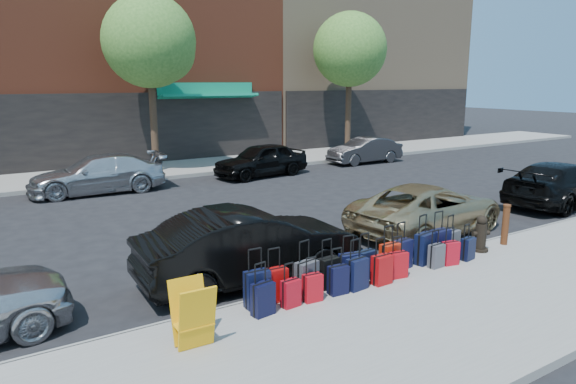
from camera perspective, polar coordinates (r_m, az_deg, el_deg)
ground at (r=14.08m, az=-4.11°, el=-3.95°), size 120.00×120.00×0.00m
sidewalk_near at (r=9.21m, az=16.00°, el=-12.89°), size 60.00×4.00×0.15m
sidewalk_far at (r=23.16m, az=-15.97°, el=2.20°), size 60.00×4.00×0.15m
curb_near at (r=10.53m, az=7.70°, el=-9.26°), size 60.00×0.08×0.15m
curb_far at (r=21.26m, az=-14.40°, el=1.42°), size 60.00×0.08×0.15m
building_right at (r=37.70m, az=4.63°, el=19.89°), size 15.00×12.12×18.00m
tree_center at (r=22.60m, az=-14.79°, el=15.62°), size 3.80×3.80×7.27m
tree_right at (r=27.72m, az=7.11°, el=15.22°), size 3.80×3.80×7.27m
suitcase_front_0 at (r=8.84m, az=-3.44°, el=-10.69°), size 0.43×0.25×1.03m
suitcase_front_1 at (r=9.05m, az=-1.35°, el=-10.26°), size 0.40×0.23×0.96m
suitcase_front_2 at (r=9.30m, az=2.09°, el=-9.54°), size 0.45×0.31×1.01m
suitcase_front_3 at (r=9.64m, az=4.53°, el=-8.93°), size 0.40×0.23×0.93m
suitcase_front_4 at (r=9.88m, az=6.83°, el=-8.43°), size 0.42×0.28×0.93m
suitcase_front_5 at (r=10.14m, az=8.67°, el=-7.98°), size 0.39×0.23×0.91m
suitcase_front_6 at (r=10.49m, az=11.24°, el=-7.25°), size 0.41×0.24×0.98m
suitcase_front_7 at (r=10.81m, az=12.62°, el=-6.74°), size 0.43×0.27×0.97m
suitcase_front_8 at (r=11.18m, az=14.91°, el=-6.09°), size 0.47×0.32×1.05m
suitcase_front_9 at (r=11.53m, az=16.50°, el=-5.61°), size 0.44×0.25×1.06m
suitcase_front_10 at (r=11.88m, az=17.71°, el=-5.41°), size 0.40×0.26×0.91m
suitcase_back_0 at (r=8.57m, az=-2.80°, el=-11.77°), size 0.40×0.27×0.89m
suitcase_back_1 at (r=8.87m, az=0.30°, el=-11.17°), size 0.34×0.21×0.77m
suitcase_back_2 at (r=9.08m, az=2.74°, el=-10.56°), size 0.35×0.22×0.79m
suitcase_back_3 at (r=9.40m, az=5.59°, el=-9.68°), size 0.37×0.23×0.85m
suitcase_back_4 at (r=9.63m, az=7.68°, el=-8.99°), size 0.42×0.27×0.95m
suitcase_back_5 at (r=9.94m, az=10.38°, el=-8.48°), size 0.39×0.23×0.91m
suitcase_back_6 at (r=10.33m, az=12.15°, el=-7.90°), size 0.37×0.26×0.82m
suitcase_back_8 at (r=11.05m, az=16.16°, el=-6.82°), size 0.34×0.21×0.79m
suitcase_back_9 at (r=11.30m, az=17.60°, el=-6.48°), size 0.37×0.25×0.80m
suitcase_back_10 at (r=11.72m, az=19.35°, el=-5.97°), size 0.35×0.24×0.78m
fire_hydrant at (r=12.37m, az=20.63°, el=-4.46°), size 0.42×0.37×0.82m
bollard at (r=13.05m, az=23.01°, el=-3.28°), size 0.18×0.18×0.96m
display_rack at (r=7.69m, az=-10.52°, el=-13.29°), size 0.55×0.60×0.96m
car_near_1 at (r=10.20m, az=-4.26°, el=-5.97°), size 4.50×1.70×1.47m
car_near_2 at (r=13.90m, az=15.25°, el=-1.79°), size 4.93×2.76×1.30m
car_near_3 at (r=18.62m, az=28.07°, el=0.81°), size 4.94×2.33×1.39m
car_far_1 at (r=19.48m, az=-20.42°, el=1.87°), size 4.75×2.13×1.35m
car_far_2 at (r=21.49m, az=-3.00°, el=3.58°), size 4.25×2.12×1.39m
car_far_3 at (r=25.31m, az=8.53°, el=4.60°), size 3.81×1.41×1.24m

